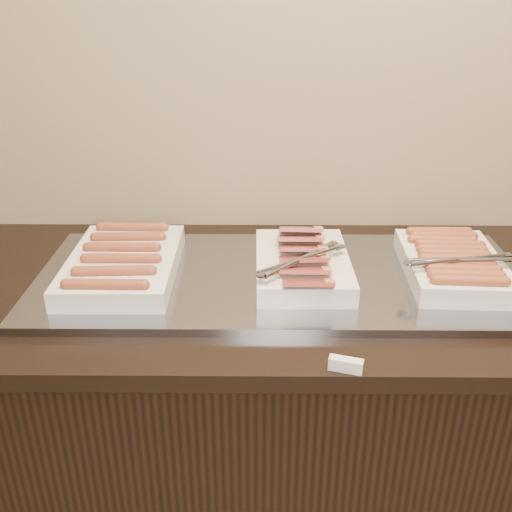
{
  "coord_description": "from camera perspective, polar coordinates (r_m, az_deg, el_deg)",
  "views": [
    {
      "loc": [
        -0.08,
        0.88,
        1.57
      ],
      "look_at": [
        -0.09,
        2.13,
        0.97
      ],
      "focal_mm": 40.0,
      "sensor_mm": 36.0,
      "label": 1
    }
  ],
  "objects": [
    {
      "name": "warming_tray",
      "position": [
        1.41,
        2.54,
        -2.21
      ],
      "size": [
        1.2,
        0.5,
        0.02
      ],
      "primitive_type": "cube",
      "color": "gray",
      "rests_on": "counter"
    },
    {
      "name": "label_holder",
      "position": [
        1.12,
        8.97,
        -10.69
      ],
      "size": [
        0.07,
        0.04,
        0.03
      ],
      "primitive_type": "cube",
      "rotation": [
        0.0,
        0.0,
        -0.29
      ],
      "color": "silver",
      "rests_on": "counter"
    },
    {
      "name": "dish_right",
      "position": [
        1.46,
        19.1,
        -0.67
      ],
      "size": [
        0.27,
        0.35,
        0.08
      ],
      "rotation": [
        0.0,
        0.0,
        -0.04
      ],
      "color": "silver",
      "rests_on": "warming_tray"
    },
    {
      "name": "dish_left",
      "position": [
        1.43,
        -13.14,
        -0.71
      ],
      "size": [
        0.26,
        0.39,
        0.07
      ],
      "rotation": [
        0.0,
        0.0,
        0.01
      ],
      "color": "silver",
      "rests_on": "warming_tray"
    },
    {
      "name": "counter",
      "position": [
        1.68,
        3.2,
        -16.21
      ],
      "size": [
        2.06,
        0.76,
        0.9
      ],
      "color": "black",
      "rests_on": "ground"
    },
    {
      "name": "dish_center",
      "position": [
        1.39,
        4.64,
        -0.74
      ],
      "size": [
        0.24,
        0.36,
        0.09
      ],
      "rotation": [
        0.0,
        0.0,
        0.01
      ],
      "color": "silver",
      "rests_on": "warming_tray"
    }
  ]
}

